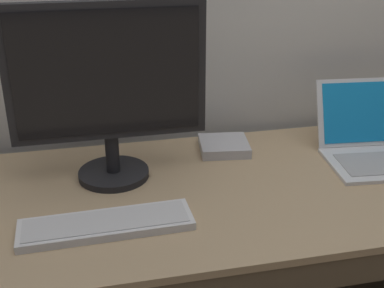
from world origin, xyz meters
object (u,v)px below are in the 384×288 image
Objects in this scene: external_monitor at (108,86)px; wired_keyboard at (106,224)px; external_drive_box at (224,146)px; laptop_white at (379,142)px.

external_monitor is 1.25× the size of wired_keyboard.
external_monitor is at bearing -161.86° from external_drive_box.
laptop_white is 0.90m from wired_keyboard.
wired_keyboard is (-0.04, -0.25, -0.27)m from external_monitor.
laptop_white is at bearing -17.24° from external_drive_box.
external_monitor is 3.44× the size of external_drive_box.
laptop_white is 2.46× the size of external_drive_box.
external_monitor reaches higher than wired_keyboard.
external_drive_box is at bearing 162.76° from laptop_white.
laptop_white is 0.89× the size of wired_keyboard.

